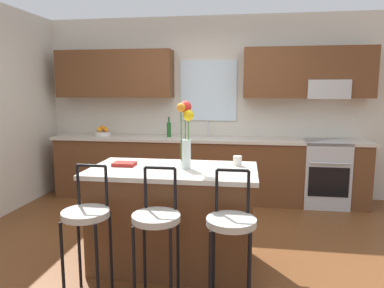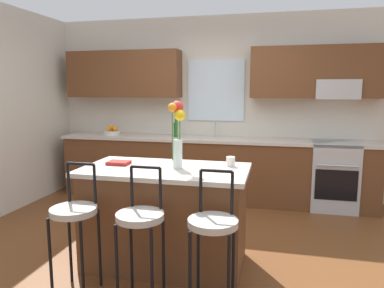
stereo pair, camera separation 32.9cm
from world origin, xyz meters
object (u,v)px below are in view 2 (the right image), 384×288
Objects in this scene: bar_stool_near at (74,216)px; mug_ceramic at (231,161)px; kitchen_island at (166,216)px; bar_stool_far at (213,229)px; fruit_bowl_oranges at (112,131)px; bar_stool_middle at (140,222)px; flower_vase at (177,130)px; bottle_olive_oil at (176,129)px; cookbook at (119,163)px; oven_range at (333,175)px.

mug_ceramic is (1.12, 0.81, 0.33)m from bar_stool_near.
kitchen_island is 1.43× the size of bar_stool_far.
mug_ceramic is 2.81m from fruit_bowl_oranges.
bar_stool_middle is at bearing 0.00° from bar_stool_near.
bar_stool_near is at bearing -136.73° from flower_vase.
bottle_olive_oil reaches higher than mug_ceramic.
flower_vase is at bearing -2.55° from cookbook.
fruit_bowl_oranges is 1.04m from bottle_olive_oil.
fruit_bowl_oranges is at bearing 109.79° from bar_stool_near.
bar_stool_middle is 0.55m from bar_stool_far.
fruit_bowl_oranges is (-2.09, 1.88, 0.01)m from mug_ceramic.
oven_range is 0.88× the size of bar_stool_far.
bottle_olive_oil is (-2.23, 0.02, 0.58)m from oven_range.
bar_stool_near is at bearing -91.38° from bottle_olive_oil.
fruit_bowl_oranges reaches higher than mug_ceramic.
oven_range is 0.88× the size of bar_stool_middle.
bottle_olive_oil is at bearing 106.20° from flower_vase.
flower_vase is (0.12, 0.63, 0.63)m from bar_stool_middle.
bar_stool_middle is at bearing -54.39° from cookbook.
fruit_bowl_oranges is (-1.64, 2.07, -0.29)m from flower_vase.
flower_vase is 2.65m from fruit_bowl_oranges.
bar_stool_near is at bearing -130.69° from oven_range.
flower_vase reaches higher than bar_stool_near.
flower_vase is (0.12, 0.01, 0.80)m from kitchen_island.
flower_vase is (-0.43, 0.63, 0.63)m from bar_stool_far.
oven_range is 3.30m from fruit_bowl_oranges.
bottle_olive_oil is at bearing -0.23° from fruit_bowl_oranges.
flower_vase is at bearing 124.79° from bar_stool_far.
bar_stool_middle is 0.86m from cookbook.
bar_stool_middle is at bearing -79.78° from bottle_olive_oil.
fruit_bowl_oranges is (-1.52, 2.08, 0.51)m from kitchen_island.
bar_stool_near is 1.10m from bar_stool_far.
oven_range is 1.53× the size of flower_vase.
bar_stool_middle and bar_stool_far have the same top height.
kitchen_island is 2.49× the size of flower_vase.
kitchen_island is 2.21m from bottle_olive_oil.
bar_stool_near reaches higher than oven_range.
bar_stool_middle is 3.11m from fruit_bowl_oranges.
bar_stool_near reaches higher than kitchen_island.
mug_ceramic reaches higher than cookbook.
kitchen_island is 2.63m from fruit_bowl_oranges.
cookbook is (-1.04, -0.16, -0.03)m from mug_ceramic.
oven_range is 3.52m from bar_stool_near.
bar_stool_far is at bearing -32.66° from cookbook.
flower_vase is 3.00× the size of cookbook.
flower_vase reaches higher than bar_stool_middle.
bar_stool_middle is (0.00, -0.62, 0.17)m from kitchen_island.
bar_stool_near is (-2.29, -2.67, 0.18)m from oven_range.
flower_vase is at bearing -51.69° from fruit_bowl_oranges.
mug_ceramic is 0.37× the size of fruit_bowl_oranges.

